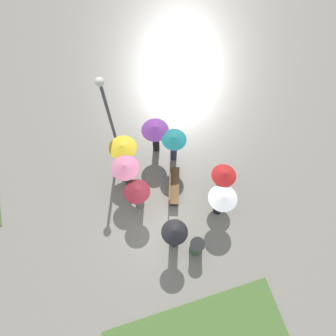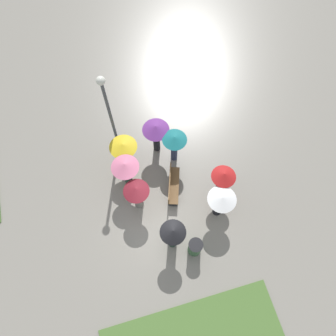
{
  "view_description": "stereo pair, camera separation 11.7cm",
  "coord_description": "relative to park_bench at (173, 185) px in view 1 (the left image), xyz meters",
  "views": [
    {
      "loc": [
        -3.6,
        0.76,
        13.16
      ],
      "look_at": [
        1.82,
        -0.9,
        1.06
      ],
      "focal_mm": 35.0,
      "sensor_mm": 36.0,
      "label": 1
    },
    {
      "loc": [
        -3.63,
        0.64,
        13.16
      ],
      "look_at": [
        1.82,
        -0.9,
        1.06
      ],
      "focal_mm": 35.0,
      "sensor_mm": 36.0,
      "label": 2
    }
  ],
  "objects": [
    {
      "name": "ground_plane",
      "position": [
        -1.29,
        0.93,
        -0.47
      ],
      "size": [
        90.0,
        90.0,
        0.0
      ],
      "primitive_type": "plane",
      "color": "gray"
    },
    {
      "name": "park_bench",
      "position": [
        0.0,
        0.0,
        0.0
      ],
      "size": [
        1.72,
        0.94,
        0.9
      ],
      "rotation": [
        0.0,
        0.0,
        -0.33
      ],
      "color": "brown",
      "rests_on": "ground_plane"
    },
    {
      "name": "lamp_post",
      "position": [
        2.65,
        1.76,
        2.54
      ],
      "size": [
        0.32,
        0.32,
        4.72
      ],
      "color": "#474C51",
      "rests_on": "ground_plane"
    },
    {
      "name": "trash_bin",
      "position": [
        -2.74,
        -0.12,
        0.03
      ],
      "size": [
        0.56,
        0.56,
        0.98
      ],
      "color": "#335638",
      "rests_on": "ground_plane"
    },
    {
      "name": "crowd_person_red",
      "position": [
        -0.64,
        -1.86,
        0.86
      ],
      "size": [
        0.97,
        0.97,
        1.86
      ],
      "rotation": [
        0.0,
        0.0,
        2.96
      ],
      "color": "#2D2333",
      "rests_on": "ground_plane"
    },
    {
      "name": "crowd_person_black",
      "position": [
        -2.23,
        0.63,
        0.81
      ],
      "size": [
        0.96,
        0.96,
        1.92
      ],
      "rotation": [
        0.0,
        0.0,
        4.38
      ],
      "color": "#1E3328",
      "rests_on": "ground_plane"
    },
    {
      "name": "crowd_person_pink",
      "position": [
        0.73,
        1.7,
        1.04
      ],
      "size": [
        1.11,
        1.11,
        1.98
      ],
      "rotation": [
        0.0,
        0.0,
        3.11
      ],
      "color": "#1E3328",
      "rests_on": "ground_plane"
    },
    {
      "name": "crowd_person_white",
      "position": [
        -1.48,
        -1.5,
        0.77
      ],
      "size": [
        1.11,
        1.11,
        1.73
      ],
      "rotation": [
        0.0,
        0.0,
        5.83
      ],
      "color": "black",
      "rests_on": "ground_plane"
    },
    {
      "name": "crowd_person_yellow",
      "position": [
        1.67,
        1.58,
        0.95
      ],
      "size": [
        1.14,
        1.14,
        1.82
      ],
      "rotation": [
        0.0,
        0.0,
        0.75
      ],
      "color": "#282D47",
      "rests_on": "ground_plane"
    },
    {
      "name": "crowd_person_maroon",
      "position": [
        -0.29,
        1.52,
        0.82
      ],
      "size": [
        1.02,
        1.02,
        1.82
      ],
      "rotation": [
        0.0,
        0.0,
        2.08
      ],
      "color": "slate",
      "rests_on": "ground_plane"
    },
    {
      "name": "crowd_person_purple",
      "position": [
        2.1,
        0.11,
        1.01
      ],
      "size": [
        1.13,
        1.13,
        1.88
      ],
      "rotation": [
        0.0,
        0.0,
        0.67
      ],
      "color": "black",
      "rests_on": "ground_plane"
    },
    {
      "name": "crowd_person_teal",
      "position": [
        1.42,
        -0.5,
        0.91
      ],
      "size": [
        1.02,
        1.02,
        1.84
      ],
      "rotation": [
        0.0,
        0.0,
        1.06
      ],
      "color": "#282D47",
      "rests_on": "ground_plane"
    }
  ]
}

